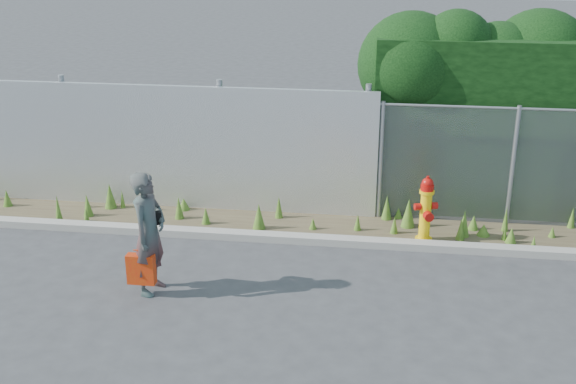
# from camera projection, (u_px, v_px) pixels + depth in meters

# --- Properties ---
(ground) EXTENTS (80.00, 80.00, 0.00)m
(ground) POSITION_uv_depth(u_px,v_px,m) (296.00, 298.00, 9.81)
(ground) COLOR #363638
(ground) RESTS_ON ground
(curb) EXTENTS (16.00, 0.22, 0.12)m
(curb) POSITION_uv_depth(u_px,v_px,m) (310.00, 239.00, 11.45)
(curb) COLOR gray
(curb) RESTS_ON ground
(weed_strip) EXTENTS (16.00, 1.31, 0.52)m
(weed_strip) POSITION_uv_depth(u_px,v_px,m) (336.00, 220.00, 12.02)
(weed_strip) COLOR #4A3D2A
(weed_strip) RESTS_ON ground
(corrugated_fence) EXTENTS (8.50, 0.21, 2.30)m
(corrugated_fence) POSITION_uv_depth(u_px,v_px,m) (134.00, 146.00, 12.61)
(corrugated_fence) COLOR silver
(corrugated_fence) RESTS_ON ground
(hedge) EXTENTS (7.63, 2.18, 3.93)m
(hedge) POSITION_uv_depth(u_px,v_px,m) (574.00, 94.00, 12.29)
(hedge) COLOR black
(hedge) RESTS_ON ground
(fire_hydrant) EXTENTS (0.37, 0.33, 1.10)m
(fire_hydrant) POSITION_uv_depth(u_px,v_px,m) (426.00, 210.00, 11.33)
(fire_hydrant) COLOR yellow
(fire_hydrant) RESTS_ON ground
(woman) EXTENTS (0.52, 0.70, 1.73)m
(woman) POSITION_uv_depth(u_px,v_px,m) (149.00, 233.00, 9.70)
(woman) COLOR #0F645E
(woman) RESTS_ON ground
(red_tote_bag) EXTENTS (0.38, 0.14, 0.50)m
(red_tote_bag) POSITION_uv_depth(u_px,v_px,m) (141.00, 269.00, 9.73)
(red_tote_bag) COLOR red
(black_shoulder_bag) EXTENTS (0.24, 0.10, 0.18)m
(black_shoulder_bag) POSITION_uv_depth(u_px,v_px,m) (153.00, 218.00, 9.74)
(black_shoulder_bag) COLOR black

